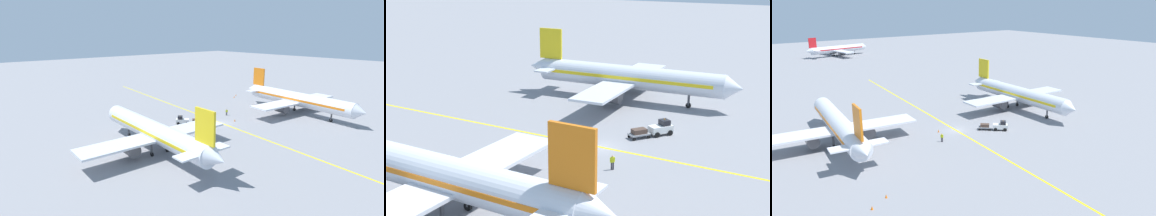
% 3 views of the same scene
% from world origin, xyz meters
% --- Properties ---
extents(ground_plane, '(400.00, 400.00, 0.00)m').
position_xyz_m(ground_plane, '(0.00, 0.00, 0.00)').
color(ground_plane, gray).
extents(apron_yellow_centreline, '(12.26, 119.45, 0.01)m').
position_xyz_m(apron_yellow_centreline, '(0.00, 0.00, 0.00)').
color(apron_yellow_centreline, yellow).
rests_on(apron_yellow_centreline, ground).
extents(airplane_at_gate, '(28.38, 35.55, 10.60)m').
position_xyz_m(airplane_at_gate, '(-21.71, 6.41, 3.71)').
color(airplane_at_gate, silver).
rests_on(airplane_at_gate, ground).
extents(airplane_adjacent_stand, '(28.14, 35.48, 10.60)m').
position_xyz_m(airplane_adjacent_stand, '(21.56, 4.44, 3.71)').
color(airplane_adjacent_stand, silver).
rests_on(airplane_adjacent_stand, ground).
extents(baggage_tug_white, '(3.25, 3.10, 2.11)m').
position_xyz_m(baggage_tug_white, '(7.53, -5.32, 0.90)').
color(baggage_tug_white, white).
rests_on(baggage_tug_white, ground).
extents(baggage_cart_trailing, '(2.88, 2.76, 1.24)m').
position_xyz_m(baggage_cart_trailing, '(5.04, -3.16, 0.76)').
color(baggage_cart_trailing, gray).
rests_on(baggage_cart_trailing, ground).
extents(ground_crew_worker, '(0.42, 0.46, 1.68)m').
position_xyz_m(ground_crew_worker, '(-5.93, -3.79, 0.91)').
color(ground_crew_worker, '#23232D').
rests_on(ground_crew_worker, ground).
extents(traffic_cone_near_nose, '(0.32, 0.32, 0.55)m').
position_xyz_m(traffic_cone_near_nose, '(-26.23, -18.56, 0.28)').
color(traffic_cone_near_nose, orange).
rests_on(traffic_cone_near_nose, ground).
extents(traffic_cone_mid_apron, '(0.32, 0.32, 0.55)m').
position_xyz_m(traffic_cone_mid_apron, '(-3.53, 1.17, 0.28)').
color(traffic_cone_mid_apron, orange).
rests_on(traffic_cone_mid_apron, ground).
extents(traffic_cone_by_wingtip, '(0.32, 0.32, 0.55)m').
position_xyz_m(traffic_cone_by_wingtip, '(-23.51, -16.92, 0.28)').
color(traffic_cone_by_wingtip, orange).
rests_on(traffic_cone_by_wingtip, ground).
extents(traffic_cone_far_edge, '(0.32, 0.32, 0.55)m').
position_xyz_m(traffic_cone_far_edge, '(-19.92, -0.41, 0.28)').
color(traffic_cone_far_edge, orange).
rests_on(traffic_cone_far_edge, ground).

